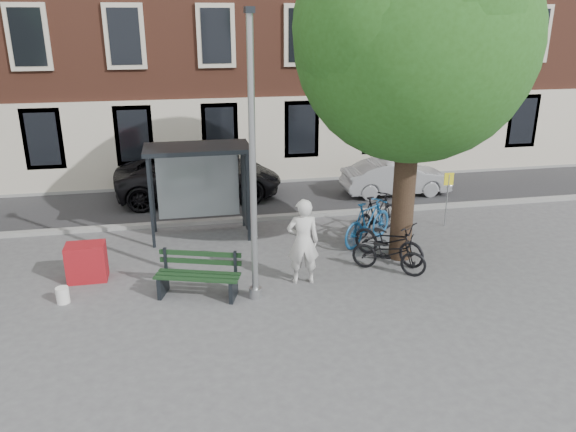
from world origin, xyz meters
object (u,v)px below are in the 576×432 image
(bench, at_px, (198,277))
(notice_sign, at_px, (448,189))
(lamppost, at_px, (253,178))
(bike_d, at_px, (376,214))
(car_silver, at_px, (396,177))
(bus_shelter, at_px, (212,169))
(bike_c, at_px, (389,241))
(bike_b, at_px, (368,222))
(painter, at_px, (303,242))
(red_stand, at_px, (87,262))
(car_dark, at_px, (199,176))
(bike_a, at_px, (389,253))

(bench, xyz_separation_m, notice_sign, (7.44, 3.08, 0.69))
(lamppost, relative_size, bench, 3.10)
(bike_d, distance_m, car_silver, 4.05)
(bus_shelter, distance_m, bike_c, 5.23)
(car_silver, bearing_deg, bike_d, 151.46)
(bench, bearing_deg, bike_c, 29.74)
(bench, height_order, bike_b, bike_b)
(bike_c, bearing_deg, painter, 161.86)
(bike_c, bearing_deg, bike_b, 60.44)
(bus_shelter, bearing_deg, red_stand, -142.62)
(notice_sign, bearing_deg, bench, -153.31)
(car_dark, relative_size, red_stand, 6.21)
(lamppost, bearing_deg, red_stand, 156.14)
(bike_b, bearing_deg, bike_d, -72.82)
(bike_d, bearing_deg, red_stand, 67.37)
(car_silver, bearing_deg, bus_shelter, 112.47)
(bike_b, bearing_deg, car_silver, -66.39)
(painter, xyz_separation_m, bench, (-2.43, -0.19, -0.59))
(bus_shelter, distance_m, car_silver, 7.14)
(bike_c, distance_m, car_silver, 5.81)
(painter, distance_m, red_stand, 5.15)
(bike_c, xyz_separation_m, notice_sign, (2.57, 2.06, 0.60))
(bus_shelter, xyz_separation_m, bench, (-0.62, -3.75, -1.47))
(bike_b, xyz_separation_m, car_dark, (-4.35, 5.03, 0.16))
(bench, height_order, bike_a, bike_a)
(bike_a, bearing_deg, lamppost, 137.48)
(lamppost, distance_m, bike_d, 5.52)
(painter, height_order, bike_d, painter)
(bench, relative_size, red_stand, 2.19)
(bench, distance_m, car_silver, 9.57)
(bike_c, relative_size, notice_sign, 1.25)
(lamppost, bearing_deg, car_dark, 96.48)
(car_dark, height_order, red_stand, car_dark)
(painter, height_order, car_silver, painter)
(car_dark, bearing_deg, bike_c, -145.42)
(red_stand, bearing_deg, notice_sign, 10.02)
(bike_c, height_order, car_dark, car_dark)
(bike_d, bearing_deg, bench, 84.99)
(lamppost, relative_size, red_stand, 6.79)
(car_dark, bearing_deg, bus_shelter, -177.06)
(bike_d, bearing_deg, car_silver, -62.80)
(lamppost, relative_size, bike_c, 2.98)
(painter, bearing_deg, car_silver, -122.31)
(car_silver, bearing_deg, red_stand, 118.07)
(painter, distance_m, bike_b, 3.08)
(notice_sign, bearing_deg, painter, -145.84)
(car_dark, bearing_deg, bike_d, -133.87)
(bike_d, bearing_deg, bike_b, 109.56)
(lamppost, height_order, bike_b, lamppost)
(lamppost, xyz_separation_m, bench, (-1.23, 0.36, -2.34))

